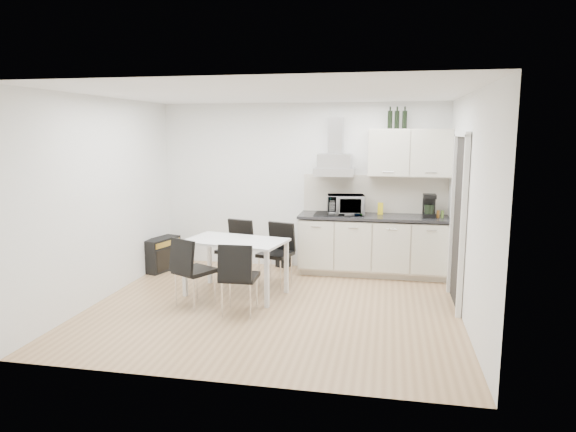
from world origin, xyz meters
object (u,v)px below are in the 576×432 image
chair_near_left (195,272)px  guitar_amp (162,254)px  floor_speaker (283,257)px  chair_far_left (234,251)px  chair_far_right (275,255)px  chair_near_right (240,278)px  kitchenette (376,221)px  dining_table (236,246)px

chair_near_left → guitar_amp: 1.86m
guitar_amp → floor_speaker: size_ratio=2.09×
chair_far_left → guitar_amp: 1.34m
chair_far_left → chair_near_left: bearing=96.4°
chair_far_right → chair_near_left: 1.31m
chair_far_left → floor_speaker: (0.54, 0.89, -0.28)m
chair_near_left → chair_near_right: bearing=13.5°
kitchenette → chair_far_right: size_ratio=2.86×
kitchenette → chair_near_right: (-1.54, -2.04, -0.39)m
chair_near_left → guitar_amp: bearing=155.3°
chair_far_right → floor_speaker: chair_far_right is taller
chair_far_right → guitar_amp: (-1.92, 0.43, -0.18)m
kitchenette → chair_far_left: (-2.01, -0.73, -0.39)m
guitar_amp → floor_speaker: bearing=33.5°
kitchenette → chair_near_left: 2.89m
chair_near_left → dining_table: bearing=82.7°
guitar_amp → chair_near_right: bearing=-26.8°
dining_table → guitar_amp: bearing=158.8°
guitar_amp → chair_near_left: bearing=-36.4°
chair_far_right → kitchenette: bearing=-132.6°
chair_near_right → floor_speaker: chair_near_right is taller
kitchenette → dining_table: 2.25m
guitar_amp → floor_speaker: (1.83, 0.57, -0.10)m
chair_far_right → chair_near_left: (-0.80, -1.04, 0.00)m
chair_far_right → guitar_amp: bearing=3.1°
guitar_amp → dining_table: bearing=-16.1°
chair_far_right → guitar_amp: 1.98m
dining_table → floor_speaker: 1.63m
chair_far_left → chair_far_right: same height
dining_table → chair_near_left: 0.68m
dining_table → floor_speaker: dining_table is taller
chair_near_right → guitar_amp: 2.40m
chair_far_left → floor_speaker: chair_far_left is taller
dining_table → chair_far_right: size_ratio=1.60×
kitchenette → chair_near_right: size_ratio=2.86×
guitar_amp → chair_far_right: bearing=3.4°
chair_far_right → chair_near_right: bearing=97.6°
chair_far_right → chair_near_right: size_ratio=1.00×
kitchenette → guitar_amp: 3.37m
chair_far_left → chair_near_left: size_ratio=1.00×
dining_table → chair_far_left: 0.70m
dining_table → floor_speaker: size_ratio=4.40×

